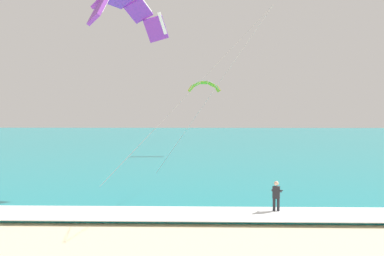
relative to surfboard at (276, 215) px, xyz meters
The scene contains 6 objects.
sea 58.44m from the surfboard, 87.73° to the left, with size 200.00×120.00×0.20m, color teal.
surf_foam 2.40m from the surfboard, 14.61° to the right, with size 200.00×2.91×0.04m, color white.
surfboard is the anchor object (origin of this frame).
kitesurfer 0.91m from the surfboard, 71.28° to the left, with size 0.63×0.63×1.69m.
kite_primary 13.96m from the surfboard, 154.50° to the left, with size 9.46×6.36×10.75m.
kite_distant 30.70m from the surfboard, 96.55° to the left, with size 3.89×1.16×1.40m.
Camera 1 is at (-5.90, -7.50, 4.97)m, focal length 39.48 mm.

